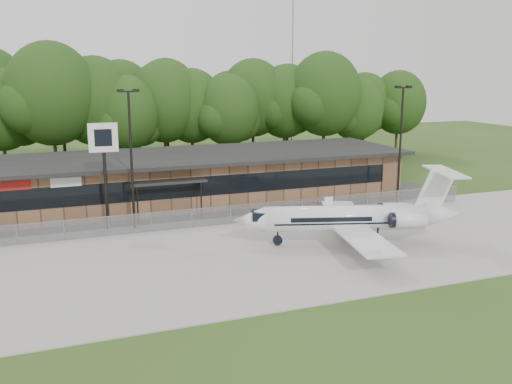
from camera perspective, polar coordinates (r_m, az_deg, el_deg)
name	(u,v)px	position (r m, az deg, el deg)	size (l,w,h in m)	color
ground	(286,303)	(29.51, 3.06, -10.98)	(160.00, 160.00, 0.00)	#354C1B
apron	(235,255)	(36.47, -2.07, -6.29)	(64.00, 18.00, 0.08)	#9E9B93
parking_lot	(190,213)	(47.07, -6.61, -2.10)	(50.00, 9.00, 0.06)	#383835
terminal	(177,178)	(50.82, -7.92, 1.41)	(41.00, 11.65, 4.30)	#896344
fence	(205,217)	(42.67, -5.13, -2.54)	(46.00, 0.04, 1.52)	gray
treeline	(140,105)	(67.79, -11.57, 8.51)	(72.00, 12.00, 15.00)	#1C3410
radio_mast	(292,62)	(79.93, 3.66, 12.85)	(0.20, 0.20, 25.00)	gray
light_pole_mid	(131,149)	(42.07, -12.41, 4.24)	(1.55, 0.30, 10.23)	black
light_pole_right	(401,136)	(50.79, 14.28, 5.48)	(1.55, 0.30, 10.23)	black
business_jet	(353,219)	(38.53, 9.68, -2.65)	(15.15, 13.59, 5.14)	white
pole_sign	(104,149)	(42.13, -14.99, 4.17)	(2.06, 0.29, 7.86)	black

